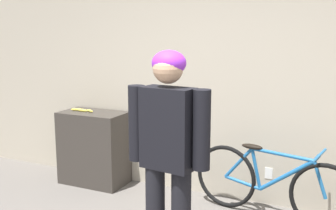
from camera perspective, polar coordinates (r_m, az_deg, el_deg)
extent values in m
cube|color=#B7AD99|center=(4.31, 7.84, 3.36)|extent=(8.00, 0.06, 2.60)
cube|color=white|center=(4.38, 14.41, -9.58)|extent=(0.08, 0.01, 0.12)
cube|color=#38332D|center=(4.91, -10.69, -6.10)|extent=(0.79, 0.45, 0.89)
cube|color=black|center=(2.90, 0.00, -3.42)|extent=(0.42, 0.25, 0.61)
cylinder|color=black|center=(3.02, -4.55, -2.63)|extent=(0.13, 0.13, 0.58)
cylinder|color=black|center=(2.80, 4.90, -3.63)|extent=(0.13, 0.13, 0.58)
sphere|color=tan|center=(2.83, 0.00, 5.32)|extent=(0.22, 0.22, 0.22)
ellipsoid|color=purple|center=(2.84, 0.14, 6.12)|extent=(0.25, 0.23, 0.19)
torus|color=black|center=(4.24, 8.36, -10.22)|extent=(0.67, 0.15, 0.67)
torus|color=black|center=(3.94, 21.90, -12.50)|extent=(0.67, 0.15, 0.67)
cylinder|color=#1E609E|center=(4.18, 10.74, -10.99)|extent=(0.39, 0.10, 0.08)
cylinder|color=#1E609E|center=(4.13, 10.19, -8.27)|extent=(0.31, 0.09, 0.37)
cylinder|color=#1E609E|center=(4.07, 12.66, -9.02)|extent=(0.14, 0.06, 0.41)
cylinder|color=#1E609E|center=(3.98, 16.74, -9.79)|extent=(0.53, 0.13, 0.42)
cylinder|color=#1E609E|center=(3.93, 16.19, -6.91)|extent=(0.60, 0.13, 0.05)
cylinder|color=#1E609E|center=(3.89, 21.19, -10.09)|extent=(0.16, 0.06, 0.35)
cylinder|color=#1E609E|center=(3.84, 20.79, -7.24)|extent=(0.07, 0.04, 0.08)
cylinder|color=#1E609E|center=(3.83, 21.11, -6.85)|extent=(0.10, 0.46, 0.02)
ellipsoid|color=black|center=(4.02, 12.11, -5.92)|extent=(0.23, 0.12, 0.05)
ellipsoid|color=#EAD64C|center=(4.86, -12.33, -0.75)|extent=(0.15, 0.03, 0.03)
ellipsoid|color=#EAD64C|center=(4.93, -13.14, -0.63)|extent=(0.14, 0.09, 0.03)
ellipsoid|color=#EAD64C|center=(4.81, -11.27, -0.82)|extent=(0.14, 0.09, 0.03)
sphere|color=brown|center=(4.97, -13.55, -0.55)|extent=(0.02, 0.02, 0.02)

